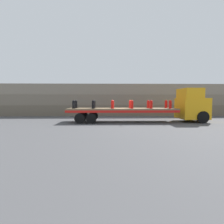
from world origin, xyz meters
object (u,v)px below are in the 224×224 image
fire_hydrant_black_near_1 (93,105)px  flatbed_trailer (114,111)px  fire_hydrant_red_near_2 (113,104)px  fire_hydrant_red_far_3 (130,104)px  fire_hydrant_red_near_5 (170,104)px  fire_hydrant_black_far_1 (94,104)px  fire_hydrant_red_near_4 (151,104)px  fire_hydrant_black_near_0 (74,105)px  fire_hydrant_red_far_4 (148,104)px  fire_hydrant_red_far_2 (112,104)px  fire_hydrant_black_far_0 (76,104)px  fire_hydrant_red_near_3 (132,104)px  fire_hydrant_red_far_5 (166,104)px  truck_cab (192,105)px

fire_hydrant_black_near_1 → flatbed_trailer: bearing=16.6°
fire_hydrant_red_near_2 → fire_hydrant_red_far_3: 2.04m
flatbed_trailer → fire_hydrant_red_near_5: bearing=-6.4°
fire_hydrant_black_far_1 → fire_hydrant_red_near_4: 5.24m
fire_hydrant_black_far_1 → fire_hydrant_black_near_0: bearing=-146.9°
fire_hydrant_red_far_4 → fire_hydrant_red_far_2: bearing=180.0°
fire_hydrant_black_far_0 → fire_hydrant_red_far_3: size_ratio=1.00×
fire_hydrant_red_near_3 → fire_hydrant_red_far_4: 2.04m
flatbed_trailer → fire_hydrant_black_near_1: bearing=-163.4°
fire_hydrant_black_near_0 → fire_hydrant_red_near_5: 8.54m
fire_hydrant_red_far_4 → fire_hydrant_red_far_5: (1.71, 0.00, 0.00)m
fire_hydrant_black_far_1 → fire_hydrant_red_near_5: (6.83, -1.12, 0.00)m
fire_hydrant_black_far_1 → fire_hydrant_red_near_2: same height
fire_hydrant_red_far_5 → fire_hydrant_red_near_4: bearing=-146.9°
fire_hydrant_red_far_2 → fire_hydrant_red_far_5: size_ratio=1.00×
truck_cab → fire_hydrant_red_far_5: truck_cab is taller
fire_hydrant_black_far_0 → fire_hydrant_red_near_5: bearing=-7.4°
fire_hydrant_black_near_1 → fire_hydrant_red_near_5: same height
fire_hydrant_black_near_0 → fire_hydrant_red_far_4: size_ratio=1.00×
fire_hydrant_black_near_0 → fire_hydrant_red_far_2: (3.42, 1.12, 0.00)m
fire_hydrant_red_far_3 → fire_hydrant_red_far_5: 3.42m
fire_hydrant_red_near_2 → fire_hydrant_red_near_5: same height
fire_hydrant_red_near_2 → fire_hydrant_red_far_2: size_ratio=1.00×
fire_hydrant_red_far_4 → fire_hydrant_red_near_3: bearing=-146.9°
truck_cab → fire_hydrant_black_far_0: (-10.80, 0.56, 0.09)m
fire_hydrant_black_far_0 → fire_hydrant_red_far_2: (3.42, 0.00, 0.00)m
fire_hydrant_black_near_0 → fire_hydrant_red_far_5: same height
fire_hydrant_red_near_2 → fire_hydrant_black_far_1: bearing=146.9°
fire_hydrant_red_near_2 → fire_hydrant_red_far_4: size_ratio=1.00×
truck_cab → fire_hydrant_red_near_5: truck_cab is taller
fire_hydrant_black_far_1 → fire_hydrant_red_near_4: bearing=-12.3°
fire_hydrant_black_far_0 → fire_hydrant_red_near_4: bearing=-9.3°
flatbed_trailer → fire_hydrant_red_near_4: (3.26, -0.56, 0.60)m
fire_hydrant_black_near_0 → fire_hydrant_red_near_3: bearing=0.0°
fire_hydrant_black_near_0 → fire_hydrant_black_far_1: (1.71, 1.12, 0.00)m
truck_cab → fire_hydrant_red_near_2: size_ratio=4.10×
truck_cab → fire_hydrant_red_far_3: 5.71m
fire_hydrant_red_near_3 → flatbed_trailer: bearing=160.2°
fire_hydrant_black_near_1 → fire_hydrant_red_far_2: (1.71, 1.12, 0.00)m
fire_hydrant_black_far_0 → fire_hydrant_red_near_2: size_ratio=1.00×
fire_hydrant_red_far_3 → fire_hydrant_red_near_4: 2.04m
truck_cab → fire_hydrant_red_near_2: bearing=-175.7°
truck_cab → fire_hydrant_red_far_2: (-7.39, 0.56, 0.09)m
flatbed_trailer → fire_hydrant_red_far_5: 5.03m
flatbed_trailer → truck_cab: bearing=0.0°
fire_hydrant_red_far_3 → fire_hydrant_red_near_5: 3.59m
truck_cab → fire_hydrant_black_far_1: size_ratio=4.10×
fire_hydrant_red_near_3 → fire_hydrant_red_far_5: 3.59m
flatbed_trailer → fire_hydrant_red_far_4: size_ratio=13.06×
truck_cab → flatbed_trailer: truck_cab is taller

